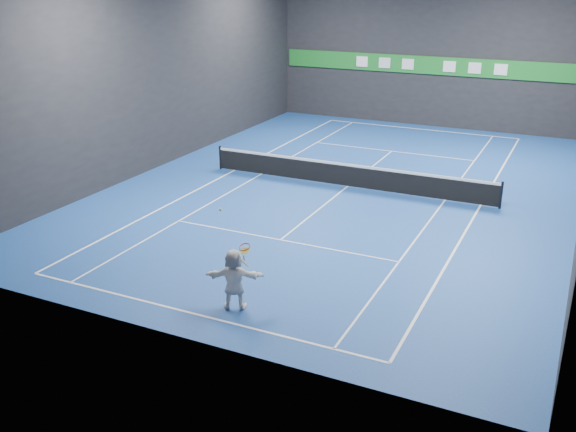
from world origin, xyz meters
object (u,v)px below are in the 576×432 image
at_px(tennis_ball, 220,210).
at_px(tennis_net, 348,174).
at_px(tennis_racket, 245,250).
at_px(player, 234,279).

relative_size(tennis_ball, tennis_net, 0.01).
distance_m(tennis_ball, tennis_racket, 1.21).
height_order(player, tennis_racket, tennis_racket).
distance_m(player, tennis_racket, 0.95).
relative_size(player, tennis_racket, 2.57).
bearing_deg(player, tennis_net, -108.03).
xyz_separation_m(tennis_ball, tennis_net, (-0.52, 10.97, -2.14)).
bearing_deg(tennis_racket, player, -171.47).
bearing_deg(tennis_ball, tennis_racket, -8.41).
xyz_separation_m(player, tennis_racket, (0.32, 0.05, 0.89)).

